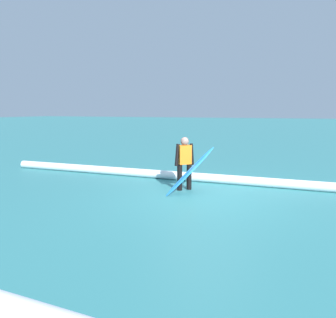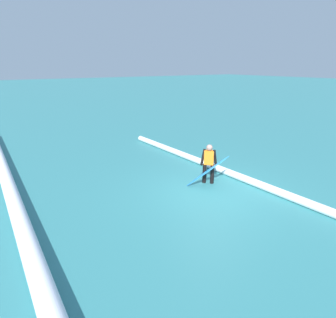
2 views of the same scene
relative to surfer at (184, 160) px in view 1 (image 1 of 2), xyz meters
The scene contains 4 objects.
ground_plane 1.16m from the surfer, 151.79° to the left, with size 170.32×170.32×0.00m, color teal.
surfer is the anchor object (origin of this frame).
surfboard 0.45m from the surfer, 133.22° to the left, with size 1.11×1.25×1.20m.
wave_crest_foreground 1.77m from the surfer, 134.30° to the right, with size 0.27×0.27×15.90m, color white.
Camera 1 is at (-2.20, 7.73, 2.15)m, focal length 34.60 mm.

